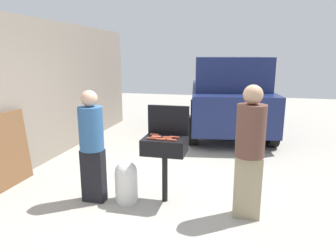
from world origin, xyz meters
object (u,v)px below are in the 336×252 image
at_px(leaning_board, 8,150).
at_px(propane_tank, 126,181).
at_px(hot_dog_7, 161,139).
at_px(person_right, 250,148).
at_px(hot_dog_5, 154,135).
at_px(hot_dog_2, 175,137).
at_px(hot_dog_3, 156,137).
at_px(bbq_grill, 165,148).
at_px(hot_dog_1, 157,137).
at_px(hot_dog_4, 152,138).
at_px(parked_minivan, 227,94).
at_px(hot_dog_6, 168,137).
at_px(hot_dog_8, 167,139).
at_px(person_left, 92,143).
at_px(hot_dog_0, 172,140).

bearing_deg(leaning_board, propane_tank, -3.00).
relative_size(hot_dog_7, person_right, 0.08).
bearing_deg(hot_dog_5, propane_tank, -144.29).
xyz_separation_m(hot_dog_2, leaning_board, (-2.70, -0.07, -0.36)).
height_order(hot_dog_2, hot_dog_3, same).
relative_size(bbq_grill, propane_tank, 1.53).
distance_m(hot_dog_1, hot_dog_7, 0.16).
bearing_deg(hot_dog_4, leaning_board, 178.46).
xyz_separation_m(hot_dog_4, parked_minivan, (0.79, 4.66, 0.07)).
xyz_separation_m(hot_dog_5, hot_dog_6, (0.22, -0.10, 0.00)).
relative_size(hot_dog_4, propane_tank, 0.21).
relative_size(hot_dog_2, leaning_board, 0.11).
distance_m(hot_dog_8, person_right, 1.09).
bearing_deg(hot_dog_2, hot_dog_6, -164.06).
relative_size(hot_dog_4, hot_dog_6, 1.00).
height_order(bbq_grill, person_left, person_left).
bearing_deg(hot_dog_0, leaning_board, 178.33).
distance_m(hot_dog_1, hot_dog_3, 0.03).
relative_size(bbq_grill, hot_dog_4, 7.28).
bearing_deg(hot_dog_8, person_right, -5.26).
bearing_deg(hot_dog_7, hot_dog_5, 123.92).
bearing_deg(propane_tank, parked_minivan, 76.13).
relative_size(hot_dog_7, leaning_board, 0.11).
height_order(hot_dog_6, hot_dog_8, same).
relative_size(bbq_grill, hot_dog_8, 7.28).
distance_m(hot_dog_0, hot_dog_8, 0.09).
distance_m(hot_dog_4, hot_dog_5, 0.21).
distance_m(hot_dog_6, hot_dog_7, 0.14).
bearing_deg(hot_dog_8, hot_dog_7, -143.21).
relative_size(hot_dog_3, parked_minivan, 0.03).
distance_m(hot_dog_2, leaning_board, 2.72).
bearing_deg(hot_dog_3, person_right, -6.56).
relative_size(hot_dog_1, leaning_board, 0.11).
distance_m(hot_dog_1, hot_dog_8, 0.18).
bearing_deg(hot_dog_7, hot_dog_3, 133.00).
relative_size(hot_dog_6, hot_dog_8, 1.00).
bearing_deg(hot_dog_5, hot_dog_6, -25.14).
height_order(bbq_grill, hot_dog_3, hot_dog_3).
bearing_deg(hot_dog_5, hot_dog_2, -13.25).
relative_size(hot_dog_1, hot_dog_5, 1.00).
bearing_deg(hot_dog_2, hot_dog_0, -94.82).
bearing_deg(hot_dog_0, hot_dog_4, 177.23).
distance_m(bbq_grill, hot_dog_7, 0.21).
bearing_deg(hot_dog_7, hot_dog_2, 43.24).
xyz_separation_m(bbq_grill, hot_dog_6, (0.04, -0.00, 0.16)).
bearing_deg(hot_dog_7, person_right, -2.19).
distance_m(hot_dog_4, hot_dog_7, 0.13).
bearing_deg(hot_dog_6, hot_dog_2, 15.94).
distance_m(hot_dog_4, hot_dog_6, 0.22).
bearing_deg(person_left, hot_dog_4, 9.25).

